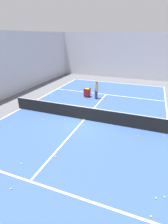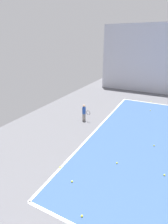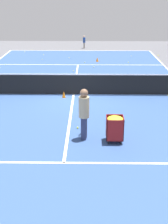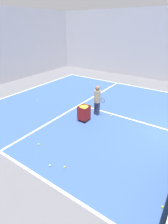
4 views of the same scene
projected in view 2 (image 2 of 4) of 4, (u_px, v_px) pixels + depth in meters
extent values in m
cube|color=white|center=(99.00, 126.00, 10.49)|extent=(11.89, 0.10, 0.00)
cube|color=gray|center=(84.00, 117.00, 11.17)|extent=(0.13, 0.19, 0.49)
cylinder|color=#234799|center=(84.00, 110.00, 11.00)|extent=(0.25, 0.25, 0.44)
sphere|color=tan|center=(84.00, 106.00, 10.88)|extent=(0.16, 0.16, 0.16)
torus|color=black|center=(88.00, 113.00, 10.92)|extent=(0.07, 0.28, 0.28)
sphere|color=yellow|center=(72.00, 181.00, 6.34)|extent=(0.07, 0.07, 0.07)
sphere|color=yellow|center=(150.00, 110.00, 12.85)|extent=(0.07, 0.07, 0.07)
sphere|color=yellow|center=(117.00, 163.00, 7.30)|extent=(0.07, 0.07, 0.07)
sphere|color=yellow|center=(82.00, 216.00, 5.09)|extent=(0.07, 0.07, 0.07)
sphere|color=yellow|center=(154.00, 145.00, 8.52)|extent=(0.07, 0.07, 0.07)
sphere|color=yellow|center=(164.00, 175.00, 6.65)|extent=(0.07, 0.07, 0.07)
sphere|color=yellow|center=(151.00, 102.00, 14.70)|extent=(0.07, 0.07, 0.07)
sphere|color=yellow|center=(60.00, 167.00, 7.06)|extent=(0.07, 0.07, 0.07)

